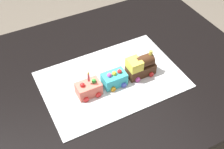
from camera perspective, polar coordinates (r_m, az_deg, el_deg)
The scene contains 6 objects.
dining_table at distance 1.35m, azimuth -1.90°, elevation -3.35°, with size 1.40×1.00×0.74m.
cake_board at distance 1.25m, azimuth 0.00°, elevation -1.04°, with size 0.60×0.40×0.00m, color silver.
cake_locomotive at distance 1.24m, azimuth 5.72°, elevation 1.67°, with size 0.14×0.08×0.12m.
cake_car_flatbed_turquoise at distance 1.21m, azimuth 0.43°, elevation -0.87°, with size 0.10×0.08×0.07m.
cake_car_hopper_coral at distance 1.17m, azimuth -4.69°, elevation -2.80°, with size 0.10×0.08×0.07m.
birthday_candle at distance 1.12m, azimuth -4.70°, elevation -0.39°, with size 0.01×0.01×0.05m.
Camera 1 is at (0.37, 0.81, 1.64)m, focal length 45.89 mm.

